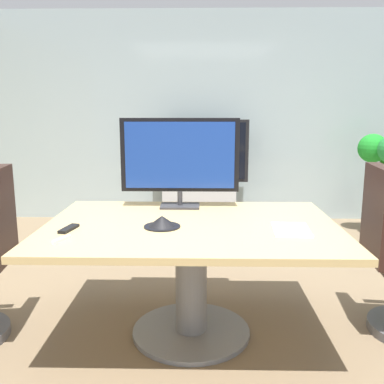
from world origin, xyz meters
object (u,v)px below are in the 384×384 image
conference_phone (162,222)px  tv_monitor (180,158)px  conference_table (191,252)px  remote_control (69,229)px  wall_display_unit (199,190)px

conference_phone → tv_monitor: bearing=81.4°
conference_table → remote_control: (-0.71, -0.16, 0.20)m
wall_display_unit → remote_control: 2.96m
tv_monitor → conference_phone: (-0.08, -0.54, -0.33)m
conference_table → conference_phone: 0.29m
remote_control → conference_phone: bearing=19.6°
conference_table → wall_display_unit: bearing=89.2°
conference_table → tv_monitor: (-0.09, 0.46, 0.55)m
wall_display_unit → conference_table: bearing=-90.8°
remote_control → conference_table: bearing=24.4°
tv_monitor → remote_control: bearing=-135.2°
remote_control → wall_display_unit: bearing=86.7°
tv_monitor → conference_phone: 0.64m
remote_control → tv_monitor: bearing=56.4°
tv_monitor → remote_control: tv_monitor is taller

